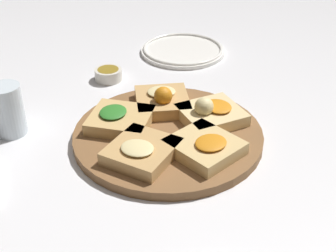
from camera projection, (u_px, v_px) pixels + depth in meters
ground_plane at (168, 139)px, 0.92m from camera, size 3.00×3.00×0.00m
serving_board at (168, 135)px, 0.92m from camera, size 0.37×0.37×0.02m
focaccia_slice_0 at (211, 113)px, 0.94m from camera, size 0.13×0.14×0.06m
focaccia_slice_1 at (162, 100)px, 0.98m from camera, size 0.13×0.12×0.06m
focaccia_slice_2 at (120, 119)px, 0.93m from camera, size 0.15×0.15×0.03m
focaccia_slice_3 at (142, 151)px, 0.83m from camera, size 0.16×0.16×0.03m
focaccia_slice_4 at (205, 146)px, 0.85m from camera, size 0.16×0.15×0.03m
plate_left at (183, 50)px, 1.28m from camera, size 0.23×0.23×0.02m
water_glass at (8, 110)px, 0.92m from camera, size 0.06×0.06×0.10m
dipping_bowl at (108, 74)px, 1.14m from camera, size 0.07×0.07×0.03m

